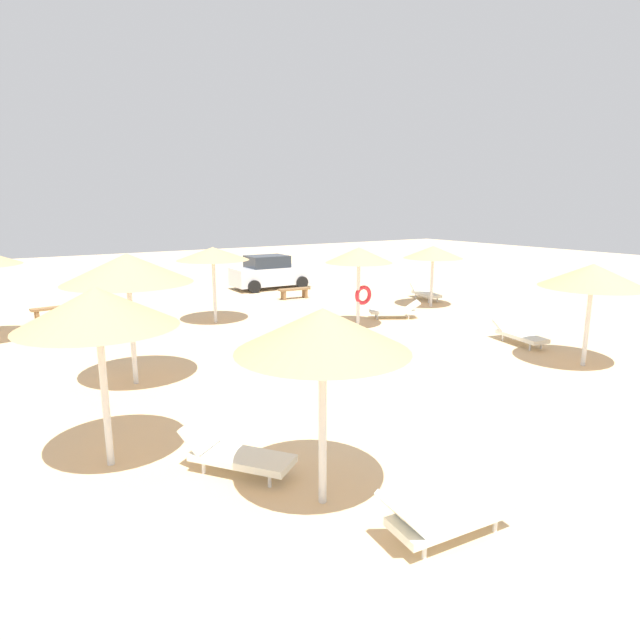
{
  "coord_description": "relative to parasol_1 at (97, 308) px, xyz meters",
  "views": [
    {
      "loc": [
        -7.8,
        -8.98,
        4.34
      ],
      "look_at": [
        0.0,
        3.0,
        1.2
      ],
      "focal_mm": 29.92,
      "sensor_mm": 36.0,
      "label": 1
    }
  ],
  "objects": [
    {
      "name": "bench_0",
      "position": [
        10.73,
        12.16,
        -2.36
      ],
      "size": [
        1.53,
        0.54,
        0.49
      ],
      "color": "brown",
      "rests_on": "ground"
    },
    {
      "name": "parasol_2",
      "position": [
        12.11,
        -1.12,
        -0.24
      ],
      "size": [
        2.71,
        2.71,
        2.78
      ],
      "color": "silver",
      "rests_on": "ground"
    },
    {
      "name": "bench_2",
      "position": [
        0.74,
        13.23,
        -2.36
      ],
      "size": [
        1.53,
        0.54,
        0.49
      ],
      "color": "brown",
      "rests_on": "ground"
    },
    {
      "name": "ground_plane",
      "position": [
        6.24,
        0.07,
        -2.71
      ],
      "size": [
        80.0,
        80.0,
        0.0
      ],
      "primitive_type": "plane",
      "color": "#DBBA8C"
    },
    {
      "name": "lounger_2",
      "position": [
        12.55,
        1.29,
        -2.4
      ],
      "size": [
        1.01,
        2.0,
        0.65
      ],
      "color": "silver",
      "rests_on": "ground"
    },
    {
      "name": "lounger_1",
      "position": [
        1.66,
        -1.4,
        -2.39
      ],
      "size": [
        1.62,
        1.89,
        0.77
      ],
      "color": "silver",
      "rests_on": "ground"
    },
    {
      "name": "bench_1",
      "position": [
        2.33,
        12.82,
        -2.36
      ],
      "size": [
        0.68,
        1.55,
        0.49
      ],
      "color": "brown",
      "rests_on": "ground"
    },
    {
      "name": "parasol_6",
      "position": [
        5.74,
        9.42,
        -0.17
      ],
      "size": [
        2.62,
        2.62,
        2.79
      ],
      "color": "silver",
      "rests_on": "ground"
    },
    {
      "name": "parasol_7",
      "position": [
        1.45,
        4.03,
        0.13
      ],
      "size": [
        3.02,
        3.02,
        3.19
      ],
      "color": "silver",
      "rests_on": "ground"
    },
    {
      "name": "parasol_4",
      "position": [
        2.38,
        -2.93,
        -0.1
      ],
      "size": [
        2.48,
        2.48,
        2.93
      ],
      "color": "silver",
      "rests_on": "ground"
    },
    {
      "name": "lounger_3",
      "position": [
        11.83,
        6.32,
        -2.39
      ],
      "size": [
        1.96,
        1.52,
        0.68
      ],
      "color": "silver",
      "rests_on": "ground"
    },
    {
      "name": "lounger_4",
      "position": [
        3.21,
        -4.53,
        -2.39
      ],
      "size": [
        1.91,
        0.81,
        0.78
      ],
      "color": "silver",
      "rests_on": "ground"
    },
    {
      "name": "parasol_5",
      "position": [
        14.7,
        7.34,
        -0.39
      ],
      "size": [
        2.48,
        2.48,
        2.58
      ],
      "color": "silver",
      "rests_on": "ground"
    },
    {
      "name": "parasol_1",
      "position": [
        0.0,
        0.0,
        0.0
      ],
      "size": [
        2.54,
        2.54,
        3.05
      ],
      "color": "silver",
      "rests_on": "ground"
    },
    {
      "name": "lounger_5",
      "position": [
        15.66,
        8.69,
        -2.39
      ],
      "size": [
        1.11,
        2.0,
        0.69
      ],
      "color": "silver",
      "rests_on": "ground"
    },
    {
      "name": "parked_car",
      "position": [
        11.23,
        15.47,
        -1.89
      ],
      "size": [
        4.05,
        2.09,
        1.72
      ],
      "color": "silver",
      "rests_on": "ground"
    },
    {
      "name": "parasol_3",
      "position": [
        9.67,
        5.86,
        -0.17
      ],
      "size": [
        2.33,
        2.33,
        2.85
      ],
      "color": "silver",
      "rests_on": "ground"
    }
  ]
}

